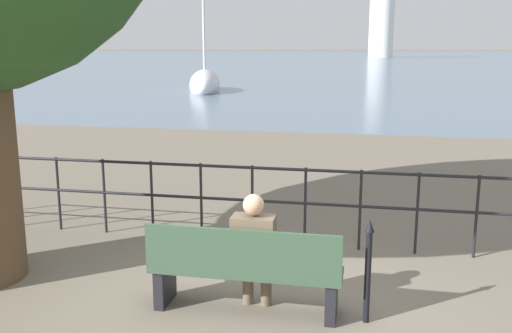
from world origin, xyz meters
TOP-DOWN VIEW (x-y plane):
  - ground_plane at (0.00, 0.00)m, footprint 1000.00×1000.00m
  - harbor_water at (0.00, 161.96)m, footprint 600.00×300.00m
  - park_bench at (0.00, -0.06)m, footprint 1.88×0.45m
  - seated_person_left at (0.08, 0.02)m, footprint 0.42×0.35m
  - promenade_railing at (0.00, 1.97)m, footprint 10.55×0.04m
  - closed_umbrella at (1.17, -0.01)m, footprint 0.09×0.09m
  - sailboat_2 at (-8.49, 27.15)m, footprint 3.27×6.18m
  - harbor_lighthouse at (2.56, 137.28)m, footprint 5.78×5.78m

SIDE VIEW (x-z plane):
  - ground_plane at x=0.00m, z-range 0.00..0.00m
  - harbor_water at x=0.00m, z-range 0.00..0.01m
  - sailboat_2 at x=-8.49m, z-range -5.07..5.89m
  - park_bench at x=0.00m, z-range -0.01..0.89m
  - closed_umbrella at x=1.17m, z-range 0.06..1.08m
  - seated_person_left at x=0.08m, z-range 0.06..1.26m
  - promenade_railing at x=0.00m, z-range 0.17..1.22m
  - harbor_lighthouse at x=2.56m, z-range -0.66..18.15m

